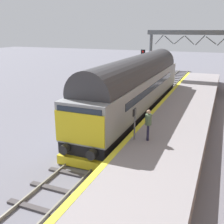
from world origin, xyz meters
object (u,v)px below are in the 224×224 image
(diesel_locomotive, at_px, (136,85))
(waiting_passenger, at_px, (148,122))
(signal_post_near, at_px, (143,66))
(platform_number_sign, at_px, (135,119))

(diesel_locomotive, xyz_separation_m, waiting_passenger, (2.76, -6.65, -0.49))
(diesel_locomotive, bearing_deg, signal_post_near, 103.16)
(signal_post_near, relative_size, waiting_passenger, 2.77)
(diesel_locomotive, xyz_separation_m, signal_post_near, (-1.92, 8.21, 0.34))
(platform_number_sign, bearing_deg, signal_post_near, 104.88)
(signal_post_near, distance_m, waiting_passenger, 15.60)
(platform_number_sign, height_order, waiting_passenger, platform_number_sign)
(signal_post_near, bearing_deg, diesel_locomotive, -76.84)
(diesel_locomotive, height_order, waiting_passenger, diesel_locomotive)
(waiting_passenger, bearing_deg, signal_post_near, 2.38)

